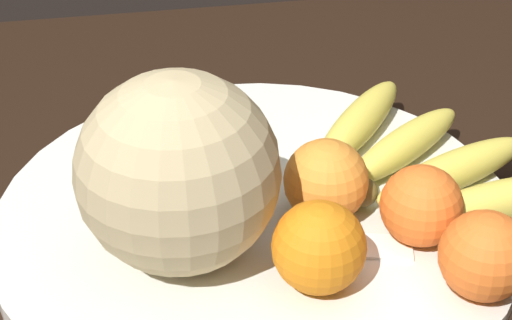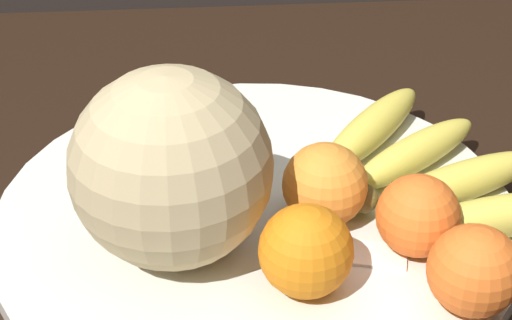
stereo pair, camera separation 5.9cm
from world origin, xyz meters
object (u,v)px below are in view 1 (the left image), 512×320
Objects in this scene: melon at (178,172)px; orange_front_right at (421,206)px; banana_bunch at (425,158)px; orange_mid_center at (326,181)px; orange_front_left at (319,247)px; fruit_bowl at (256,215)px; orange_back_left at (485,256)px; produce_tag at (366,246)px.

melon is 0.20m from orange_front_right.
orange_mid_center is (-0.10, -0.04, 0.02)m from banana_bunch.
orange_mid_center is (0.03, 0.08, -0.00)m from orange_front_left.
orange_mid_center is at bearing -19.44° from fruit_bowl.
orange_back_left is at bearing -50.59° from orange_mid_center.
melon is 0.13m from orange_mid_center.
orange_front_left reaches higher than orange_front_right.
orange_front_right is 0.06m from produce_tag.
melon is 1.95× the size of produce_tag.
orange_front_left is (0.10, -0.05, -0.04)m from melon.
produce_tag is (0.02, -0.05, -0.03)m from orange_mid_center.
banana_bunch is 3.11× the size of produce_tag.
orange_front_left reaches higher than fruit_bowl.
fruit_bowl is 0.10m from produce_tag.
orange_front_left is (-0.13, -0.13, 0.02)m from banana_bunch.
melon reaches higher than banana_bunch.
melon is at bearing -144.94° from fruit_bowl.
orange_front_left is 1.01× the size of orange_mid_center.
fruit_bowl is at bearing 153.26° from produce_tag.
fruit_bowl is 0.20m from orange_back_left.
melon is (-0.07, -0.05, 0.09)m from fruit_bowl.
orange_mid_center is (0.12, 0.03, -0.04)m from melon.
orange_front_left is 0.12m from orange_back_left.
melon reaches higher than orange_back_left.
fruit_bowl is at bearing 105.89° from orange_front_left.
orange_front_left is 0.89× the size of produce_tag.
orange_mid_center reaches higher than orange_front_right.
fruit_bowl is 6.27× the size of orange_front_left.
orange_mid_center is at bearing 129.34° from produce_tag.
fruit_bowl is 0.07m from orange_mid_center.
produce_tag is (-0.07, 0.06, -0.03)m from orange_back_left.
banana_bunch is at bearing 67.85° from orange_front_right.
fruit_bowl is at bearing 138.23° from orange_back_left.
orange_back_left is at bearing -41.77° from fruit_bowl.
melon is 0.24m from banana_bunch.
fruit_bowl is 6.31× the size of orange_mid_center.
orange_back_left is (0.12, -0.03, -0.00)m from orange_front_left.
produce_tag is (0.05, 0.03, -0.03)m from orange_front_left.
melon is 0.63× the size of banana_bunch.
orange_back_left reaches higher than fruit_bowl.
fruit_bowl is 2.86× the size of melon.
orange_back_left is 0.86× the size of produce_tag.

